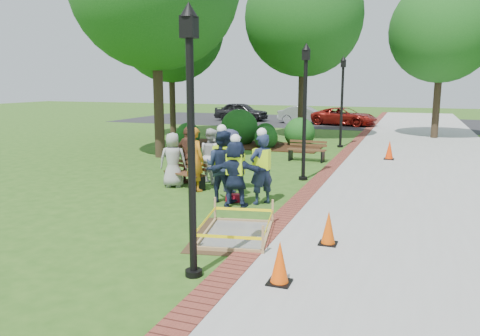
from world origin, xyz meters
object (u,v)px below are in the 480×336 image
(bench_near, at_px, (185,180))
(hivis_worker_c, at_px, (222,164))
(hivis_worker_b, at_px, (261,167))
(cone_front, at_px, (280,263))
(hivis_worker_a, at_px, (236,171))
(lamp_near, at_px, (191,123))
(wet_concrete_pad, at_px, (236,225))

(bench_near, relative_size, hivis_worker_c, 0.74)
(bench_near, relative_size, hivis_worker_b, 0.76)
(bench_near, bearing_deg, hivis_worker_c, -32.84)
(cone_front, distance_m, hivis_worker_c, 5.29)
(cone_front, bearing_deg, bench_near, 128.86)
(bench_near, xyz_separation_m, hivis_worker_b, (2.68, -0.97, 0.72))
(cone_front, height_order, hivis_worker_a, hivis_worker_a)
(cone_front, xyz_separation_m, hivis_worker_a, (-2.28, 4.07, 0.57))
(bench_near, xyz_separation_m, hivis_worker_a, (2.15, -1.43, 0.67))
(hivis_worker_c, bearing_deg, hivis_worker_a, -35.90)
(cone_front, distance_m, hivis_worker_a, 4.69)
(bench_near, relative_size, lamp_near, 0.35)
(lamp_near, bearing_deg, hivis_worker_c, 106.90)
(hivis_worker_c, bearing_deg, lamp_near, -73.10)
(lamp_near, height_order, hivis_worker_a, lamp_near)
(cone_front, bearing_deg, hivis_worker_b, 111.08)
(hivis_worker_a, bearing_deg, hivis_worker_c, 144.10)
(wet_concrete_pad, xyz_separation_m, bench_near, (-2.98, 3.56, 0.01))
(hivis_worker_c, bearing_deg, hivis_worker_b, 4.58)
(bench_near, relative_size, hivis_worker_a, 0.82)
(hivis_worker_b, height_order, hivis_worker_c, hivis_worker_c)
(wet_concrete_pad, bearing_deg, cone_front, -53.16)
(bench_near, distance_m, hivis_worker_b, 2.94)
(lamp_near, xyz_separation_m, hivis_worker_c, (-1.40, 4.60, -1.48))
(wet_concrete_pad, height_order, hivis_worker_b, hivis_worker_b)
(lamp_near, distance_m, hivis_worker_c, 5.04)
(hivis_worker_c, bearing_deg, cone_front, -57.82)
(hivis_worker_a, bearing_deg, bench_near, 146.40)
(wet_concrete_pad, distance_m, hivis_worker_c, 2.95)
(hivis_worker_b, distance_m, hivis_worker_c, 1.05)
(wet_concrete_pad, xyz_separation_m, hivis_worker_a, (-0.83, 2.14, 0.68))
(hivis_worker_c, bearing_deg, wet_concrete_pad, -61.75)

